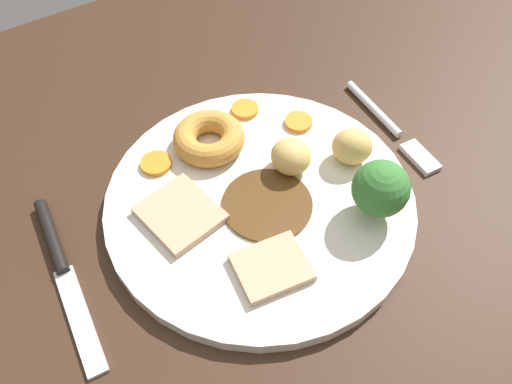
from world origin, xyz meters
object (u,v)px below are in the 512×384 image
meat_slice_main (272,267)px  meat_slice_under (180,214)px  carrot_coin_front (245,109)px  fork (392,128)px  yorkshire_pudding (209,138)px  dinner_plate (256,203)px  broccoli_floret (381,189)px  carrot_coin_back (156,163)px  carrot_coin_side (298,122)px  knife (61,265)px  roast_potato_right (291,156)px  roast_potato_left (352,146)px

meat_slice_main → meat_slice_under: 10.04cm
meat_slice_under → carrot_coin_front: size_ratio=2.32×
meat_slice_main → fork: (-21.30, -7.87, -1.41)cm
yorkshire_pudding → fork: bearing=157.5°
dinner_plate → fork: 18.22cm
meat_slice_main → broccoli_floret: bearing=179.3°
carrot_coin_back → carrot_coin_side: 15.65cm
meat_slice_under → yorkshire_pudding: yorkshire_pudding is taller
knife → carrot_coin_back: bearing=118.3°
carrot_coin_side → knife: 27.53cm
carrot_coin_front → knife: 24.74cm
yorkshire_pudding → broccoli_floret: bearing=118.8°
carrot_coin_back → yorkshire_pudding: bearing=173.5°
carrot_coin_front → broccoli_floret: broccoli_floret is taller
carrot_coin_side → roast_potato_right: bearing=46.4°
roast_potato_right → carrot_coin_front: (-0.69, -9.41, -1.45)cm
roast_potato_right → carrot_coin_back: 13.44cm
dinner_plate → carrot_coin_front: bearing=-117.6°
carrot_coin_back → carrot_coin_side: bearing=168.9°
carrot_coin_side → fork: (-8.87, 5.27, -1.27)cm
carrot_coin_front → roast_potato_right: bearing=85.8°
dinner_plate → roast_potato_right: roast_potato_right is taller
knife → carrot_coin_front: bearing=111.5°
yorkshire_pudding → carrot_coin_front: (-5.88, -2.44, -0.93)cm
meat_slice_under → carrot_coin_front: bearing=-145.4°
yorkshire_pudding → fork: (-18.45, 7.64, -2.19)cm
yorkshire_pudding → knife: yorkshire_pudding is taller
yorkshire_pudding → roast_potato_left: (-10.93, 9.30, 0.66)cm
carrot_coin_back → fork: (-24.22, 8.30, -1.26)cm
roast_potato_right → fork: bearing=177.1°
meat_slice_under → meat_slice_main: bearing=112.8°
dinner_plate → fork: dinner_plate is taller
meat_slice_main → broccoli_floret: 11.84cm
meat_slice_under → dinner_plate: bearing=163.4°
dinner_plate → meat_slice_under: size_ratio=4.31×
carrot_coin_back → roast_potato_left: bearing=149.2°
meat_slice_main → meat_slice_under: size_ratio=0.88×
meat_slice_under → knife: 11.33cm
yorkshire_pudding → fork: yorkshire_pudding is taller
carrot_coin_side → carrot_coin_front: bearing=-52.5°
roast_potato_left → fork: size_ratio=0.26×
meat_slice_main → meat_slice_under: same height
roast_potato_right → meat_slice_under: bearing=-3.4°
meat_slice_main → knife: bearing=-36.4°
meat_slice_under → knife: meat_slice_under is taller
yorkshire_pudding → roast_potato_right: bearing=126.7°
dinner_plate → carrot_coin_side: 11.12cm
meat_slice_under → broccoli_floret: broccoli_floret is taller
carrot_coin_side → knife: size_ratio=0.16×
meat_slice_main → carrot_coin_front: meat_slice_main is taller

